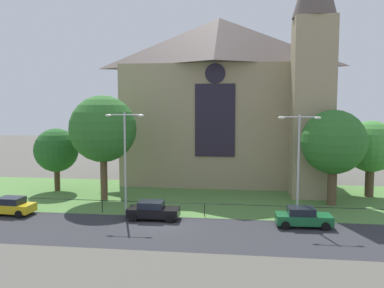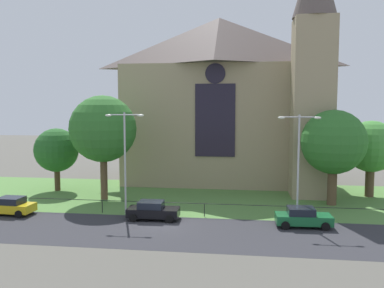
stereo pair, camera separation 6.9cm
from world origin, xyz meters
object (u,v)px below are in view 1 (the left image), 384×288
(parked_car_black, at_px, (153,210))
(tree_left_far, at_px, (56,150))
(tree_right_near, at_px, (333,142))
(parked_car_yellow, at_px, (10,206))
(parked_car_green, at_px, (303,217))
(church_building, at_px, (225,98))
(tree_left_near, at_px, (103,129))
(streetlamp_far, at_px, (299,154))
(tree_right_far, at_px, (371,147))
(streetlamp_near, at_px, (125,150))

(parked_car_black, bearing_deg, tree_left_far, 142.04)
(tree_right_near, xyz_separation_m, parked_car_yellow, (-28.06, -7.24, -5.15))
(tree_right_near, xyz_separation_m, parked_car_black, (-15.55, -7.08, -5.15))
(parked_car_black, height_order, parked_car_green, same)
(church_building, distance_m, parked_car_yellow, 26.91)
(tree_left_near, xyz_separation_m, parked_car_green, (18.39, -6.95, -6.26))
(parked_car_yellow, bearing_deg, parked_car_green, -178.66)
(tree_right_near, xyz_separation_m, streetlamp_far, (-3.87, -5.76, -0.46))
(tree_right_far, distance_m, tree_right_near, 6.18)
(tree_left_far, bearing_deg, parked_car_green, -22.22)
(streetlamp_far, xyz_separation_m, parked_car_yellow, (-24.19, -1.47, -4.69))
(parked_car_black, bearing_deg, church_building, 73.71)
(tree_left_far, xyz_separation_m, parked_car_yellow, (0.50, -9.89, -3.71))
(church_building, bearing_deg, parked_car_yellow, -133.67)
(streetlamp_far, relative_size, parked_car_green, 2.01)
(tree_right_near, relative_size, tree_left_near, 0.87)
(tree_left_far, distance_m, tree_left_near, 7.70)
(tree_right_far, relative_size, parked_car_green, 1.83)
(tree_right_near, bearing_deg, streetlamp_near, -162.47)
(tree_right_far, distance_m, streetlamp_far, 12.98)
(tree_left_far, height_order, streetlamp_near, streetlamp_near)
(tree_right_near, xyz_separation_m, parked_car_green, (-3.66, -7.52, -5.15))
(parked_car_yellow, bearing_deg, streetlamp_near, -169.45)
(tree_left_near, distance_m, streetlamp_near, 6.60)
(tree_right_far, height_order, parked_car_black, tree_right_far)
(streetlamp_near, distance_m, parked_car_yellow, 11.01)
(church_building, relative_size, tree_right_near, 2.91)
(tree_right_far, bearing_deg, tree_left_near, -170.01)
(streetlamp_near, xyz_separation_m, parked_car_green, (14.59, -1.76, -4.76))
(tree_left_near, bearing_deg, streetlamp_near, -53.78)
(tree_right_far, distance_m, streetlamp_near, 24.85)
(tree_right_far, bearing_deg, streetlamp_near, -156.59)
(church_building, distance_m, streetlamp_far, 18.70)
(church_building, distance_m, tree_left_far, 20.56)
(tree_left_far, distance_m, streetlamp_far, 26.10)
(tree_right_far, xyz_separation_m, streetlamp_near, (-22.80, -9.87, 0.38))
(tree_right_near, height_order, streetlamp_near, tree_right_near)
(church_building, relative_size, tree_left_near, 2.52)
(church_building, bearing_deg, streetlamp_near, -114.32)
(parked_car_black, relative_size, parked_car_green, 0.99)
(tree_left_far, height_order, streetlamp_far, streetlamp_far)
(tree_left_near, distance_m, parked_car_yellow, 10.94)
(church_building, relative_size, tree_left_far, 3.79)
(tree_right_far, xyz_separation_m, parked_car_black, (-20.10, -11.18, -4.38))
(tree_left_near, distance_m, parked_car_green, 20.63)
(tree_right_far, relative_size, streetlamp_near, 0.89)
(tree_right_far, height_order, tree_right_near, tree_right_near)
(streetlamp_far, relative_size, parked_car_black, 2.03)
(tree_left_near, relative_size, parked_car_green, 2.42)
(church_building, height_order, streetlamp_near, church_building)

